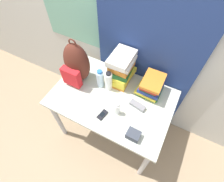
% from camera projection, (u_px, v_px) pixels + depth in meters
% --- Properties ---
extents(ground_plane, '(12.00, 12.00, 0.00)m').
position_uv_depth(ground_plane, '(98.00, 155.00, 2.12)').
color(ground_plane, '#9E8466').
extents(wall_back, '(6.00, 0.06, 2.50)m').
position_uv_depth(wall_back, '(136.00, 28.00, 1.53)').
color(wall_back, beige).
rests_on(wall_back, ground_plane).
extents(curtain_blue, '(0.98, 0.04, 2.50)m').
position_uv_depth(curtain_blue, '(150.00, 36.00, 1.47)').
color(curtain_blue, navy).
rests_on(curtain_blue, ground_plane).
extents(desk, '(1.15, 0.75, 0.77)m').
position_uv_depth(desk, '(112.00, 102.00, 1.77)').
color(desk, beige).
rests_on(desk, ground_plane).
extents(backpack, '(0.26, 0.24, 0.49)m').
position_uv_depth(backpack, '(76.00, 64.00, 1.65)').
color(backpack, '#512319').
rests_on(backpack, desk).
extents(book_stack_left, '(0.24, 0.28, 0.33)m').
position_uv_depth(book_stack_left, '(121.00, 69.00, 1.66)').
color(book_stack_left, orange).
rests_on(book_stack_left, desk).
extents(book_stack_center, '(0.23, 0.26, 0.20)m').
position_uv_depth(book_stack_center, '(151.00, 86.00, 1.64)').
color(book_stack_center, '#1E5623').
rests_on(book_stack_center, desk).
extents(water_bottle, '(0.07, 0.07, 0.21)m').
position_uv_depth(water_bottle, '(100.00, 79.00, 1.69)').
color(water_bottle, silver).
rests_on(water_bottle, desk).
extents(sports_bottle, '(0.07, 0.07, 0.22)m').
position_uv_depth(sports_bottle, '(109.00, 81.00, 1.66)').
color(sports_bottle, white).
rests_on(sports_bottle, desk).
extents(sunscreen_bottle, '(0.05, 0.05, 0.15)m').
position_uv_depth(sunscreen_bottle, '(117.00, 109.00, 1.53)').
color(sunscreen_bottle, white).
rests_on(sunscreen_bottle, desk).
extents(cell_phone, '(0.07, 0.11, 0.02)m').
position_uv_depth(cell_phone, '(102.00, 115.00, 1.56)').
color(cell_phone, black).
rests_on(cell_phone, desk).
extents(sunglasses_case, '(0.16, 0.08, 0.04)m').
position_uv_depth(sunglasses_case, '(137.00, 106.00, 1.61)').
color(sunglasses_case, gray).
rests_on(sunglasses_case, desk).
extents(camera_pouch, '(0.11, 0.09, 0.07)m').
position_uv_depth(camera_pouch, '(133.00, 135.00, 1.43)').
color(camera_pouch, '#383D47').
rests_on(camera_pouch, desk).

